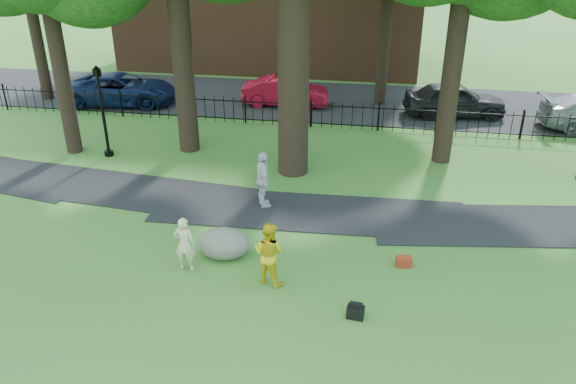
% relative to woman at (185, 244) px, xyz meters
% --- Properties ---
extents(ground, '(120.00, 120.00, 0.00)m').
position_rel_woman_xyz_m(ground, '(1.81, -0.19, -0.78)').
color(ground, '#2F6523').
rests_on(ground, ground).
extents(footpath, '(36.07, 3.85, 0.03)m').
position_rel_woman_xyz_m(footpath, '(2.81, 3.71, -0.78)').
color(footpath, black).
rests_on(footpath, ground).
extents(street, '(80.00, 7.00, 0.02)m').
position_rel_woman_xyz_m(street, '(1.81, 15.81, -0.78)').
color(street, black).
rests_on(street, ground).
extents(iron_fence, '(44.00, 0.04, 1.20)m').
position_rel_woman_xyz_m(iron_fence, '(1.81, 11.81, -0.18)').
color(iron_fence, black).
rests_on(iron_fence, ground).
extents(woman, '(0.57, 0.38, 1.56)m').
position_rel_woman_xyz_m(woman, '(0.00, 0.00, 0.00)').
color(woman, beige).
rests_on(woman, ground).
extents(man, '(1.01, 0.90, 1.72)m').
position_rel_woman_xyz_m(man, '(2.31, -0.21, 0.08)').
color(man, gold).
rests_on(man, ground).
extents(pedestrian, '(0.89, 1.20, 1.89)m').
position_rel_woman_xyz_m(pedestrian, '(1.30, 3.89, 0.17)').
color(pedestrian, silver).
rests_on(pedestrian, ground).
extents(boulder, '(1.77, 1.57, 0.86)m').
position_rel_woman_xyz_m(boulder, '(0.80, 0.83, -0.35)').
color(boulder, '#686056').
rests_on(boulder, ground).
extents(lamppost, '(0.36, 0.36, 3.60)m').
position_rel_woman_xyz_m(lamppost, '(-5.64, 7.13, 0.99)').
color(lamppost, black).
rests_on(lamppost, ground).
extents(backpack, '(0.43, 0.30, 0.31)m').
position_rel_woman_xyz_m(backpack, '(4.60, -1.30, -0.63)').
color(backpack, black).
rests_on(backpack, ground).
extents(red_bag, '(0.44, 0.32, 0.28)m').
position_rel_woman_xyz_m(red_bag, '(5.77, 1.10, -0.64)').
color(red_bag, maroon).
rests_on(red_bag, ground).
extents(red_sedan, '(4.29, 1.59, 1.40)m').
position_rel_woman_xyz_m(red_sedan, '(0.16, 14.76, -0.08)').
color(red_sedan, '#B20D26').
rests_on(red_sedan, ground).
extents(navy_van, '(5.70, 3.12, 1.51)m').
position_rel_woman_xyz_m(navy_van, '(-7.99, 13.65, -0.02)').
color(navy_van, '#0D1B42').
rests_on(navy_van, ground).
extents(grey_car, '(4.87, 2.47, 1.59)m').
position_rel_woman_xyz_m(grey_car, '(8.28, 14.47, 0.02)').
color(grey_car, black).
rests_on(grey_car, ground).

